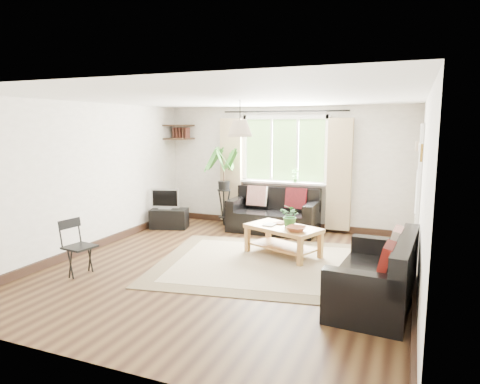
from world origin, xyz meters
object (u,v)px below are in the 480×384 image
at_px(sofa_right, 375,271).
at_px(coffee_table, 283,241).
at_px(sofa_back, 273,211).
at_px(palm_stand, 224,186).
at_px(folding_chair, 80,248).
at_px(tv_stand, 169,218).

distance_m(sofa_right, coffee_table, 2.03).
height_order(sofa_back, palm_stand, palm_stand).
bearing_deg(sofa_back, folding_chair, -117.22).
xyz_separation_m(sofa_back, folding_chair, (-1.70, -3.31, -0.01)).
relative_size(sofa_back, tv_stand, 2.34).
xyz_separation_m(sofa_right, folding_chair, (-3.81, -0.55, -0.00)).
height_order(sofa_right, tv_stand, sofa_right).
bearing_deg(coffee_table, tv_stand, 161.18).
xyz_separation_m(sofa_right, coffee_table, (-1.49, 1.36, -0.15)).
bearing_deg(folding_chair, sofa_right, -73.63).
bearing_deg(palm_stand, tv_stand, -146.47).
bearing_deg(tv_stand, folding_chair, -100.39).
xyz_separation_m(sofa_right, tv_stand, (-4.12, 2.26, -0.19)).
xyz_separation_m(sofa_back, sofa_right, (2.10, -2.77, -0.01)).
bearing_deg(coffee_table, palm_stand, 138.38).
distance_m(sofa_back, folding_chair, 3.73).
xyz_separation_m(tv_stand, folding_chair, (0.31, -2.81, 0.19)).
distance_m(sofa_back, palm_stand, 1.17).
distance_m(sofa_right, tv_stand, 4.70).
relative_size(sofa_back, palm_stand, 1.04).
bearing_deg(palm_stand, sofa_right, -41.99).
distance_m(sofa_back, coffee_table, 1.54).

